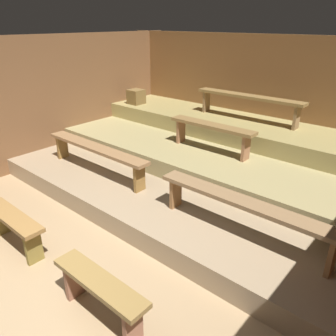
{
  "coord_description": "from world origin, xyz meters",
  "views": [
    {
      "loc": [
        2.77,
        -0.88,
        2.55
      ],
      "look_at": [
        -0.05,
        2.37,
        0.63
      ],
      "focal_mm": 35.56,
      "sensor_mm": 36.0,
      "label": 1
    }
  ],
  "objects_px": {
    "bench_floor_left": "(13,223)",
    "bench_floor_right": "(100,289)",
    "bench_middle_center": "(212,130)",
    "bench_lower_left": "(96,151)",
    "bench_lower_right": "(243,206)",
    "bench_upper_center": "(248,99)",
    "wooden_crate_upper": "(136,97)"
  },
  "relations": [
    {
      "from": "bench_lower_left",
      "to": "bench_middle_center",
      "type": "bearing_deg",
      "value": 48.22
    },
    {
      "from": "bench_floor_right",
      "to": "bench_lower_left",
      "type": "height_order",
      "value": "bench_lower_left"
    },
    {
      "from": "bench_floor_right",
      "to": "bench_upper_center",
      "type": "distance_m",
      "value": 4.34
    },
    {
      "from": "bench_floor_left",
      "to": "bench_middle_center",
      "type": "height_order",
      "value": "bench_middle_center"
    },
    {
      "from": "bench_floor_left",
      "to": "bench_lower_right",
      "type": "xyz_separation_m",
      "value": [
        2.12,
        1.64,
        0.32
      ]
    },
    {
      "from": "bench_floor_right",
      "to": "bench_lower_right",
      "type": "relative_size",
      "value": 0.49
    },
    {
      "from": "bench_floor_left",
      "to": "wooden_crate_upper",
      "type": "height_order",
      "value": "wooden_crate_upper"
    },
    {
      "from": "bench_floor_left",
      "to": "bench_lower_left",
      "type": "relative_size",
      "value": 0.49
    },
    {
      "from": "bench_floor_left",
      "to": "bench_lower_left",
      "type": "bearing_deg",
      "value": 106.85
    },
    {
      "from": "bench_upper_center",
      "to": "bench_lower_left",
      "type": "bearing_deg",
      "value": -116.46
    },
    {
      "from": "bench_floor_left",
      "to": "bench_lower_left",
      "type": "height_order",
      "value": "bench_lower_left"
    },
    {
      "from": "bench_lower_right",
      "to": "wooden_crate_upper",
      "type": "xyz_separation_m",
      "value": [
        -3.83,
        2.08,
        0.35
      ]
    },
    {
      "from": "bench_floor_right",
      "to": "bench_upper_center",
      "type": "height_order",
      "value": "bench_upper_center"
    },
    {
      "from": "bench_floor_right",
      "to": "bench_lower_right",
      "type": "height_order",
      "value": "bench_lower_right"
    },
    {
      "from": "bench_lower_left",
      "to": "bench_middle_center",
      "type": "height_order",
      "value": "bench_middle_center"
    },
    {
      "from": "bench_middle_center",
      "to": "bench_lower_left",
      "type": "bearing_deg",
      "value": -131.78
    },
    {
      "from": "bench_floor_left",
      "to": "bench_floor_right",
      "type": "height_order",
      "value": "same"
    },
    {
      "from": "bench_floor_right",
      "to": "bench_middle_center",
      "type": "relative_size",
      "value": 0.72
    },
    {
      "from": "bench_middle_center",
      "to": "bench_upper_center",
      "type": "relative_size",
      "value": 0.73
    },
    {
      "from": "bench_floor_right",
      "to": "bench_lower_left",
      "type": "relative_size",
      "value": 0.49
    },
    {
      "from": "bench_floor_left",
      "to": "bench_upper_center",
      "type": "bearing_deg",
      "value": 79.65
    },
    {
      "from": "bench_lower_left",
      "to": "bench_lower_right",
      "type": "height_order",
      "value": "same"
    },
    {
      "from": "bench_lower_right",
      "to": "bench_upper_center",
      "type": "xyz_separation_m",
      "value": [
        -1.36,
        2.52,
        0.58
      ]
    },
    {
      "from": "bench_floor_right",
      "to": "bench_middle_center",
      "type": "height_order",
      "value": "bench_middle_center"
    },
    {
      "from": "bench_floor_right",
      "to": "bench_upper_center",
      "type": "xyz_separation_m",
      "value": [
        -0.87,
        4.16,
        0.9
      ]
    },
    {
      "from": "bench_floor_right",
      "to": "bench_middle_center",
      "type": "xyz_separation_m",
      "value": [
        -0.88,
        3.02,
        0.59
      ]
    },
    {
      "from": "bench_floor_left",
      "to": "bench_lower_left",
      "type": "xyz_separation_m",
      "value": [
        -0.5,
        1.64,
        0.32
      ]
    },
    {
      "from": "bench_floor_left",
      "to": "bench_middle_center",
      "type": "relative_size",
      "value": 0.72
    },
    {
      "from": "bench_floor_right",
      "to": "bench_lower_right",
      "type": "xyz_separation_m",
      "value": [
        0.5,
        1.64,
        0.32
      ]
    },
    {
      "from": "bench_upper_center",
      "to": "bench_lower_right",
      "type": "bearing_deg",
      "value": -61.58
    },
    {
      "from": "bench_floor_left",
      "to": "bench_lower_left",
      "type": "distance_m",
      "value": 1.74
    },
    {
      "from": "bench_lower_right",
      "to": "bench_middle_center",
      "type": "xyz_separation_m",
      "value": [
        -1.38,
        1.39,
        0.27
      ]
    }
  ]
}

